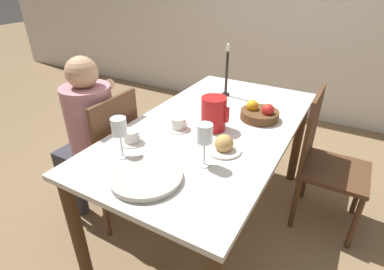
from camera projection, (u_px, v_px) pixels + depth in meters
name	position (u px, v px, depth m)	size (l,w,h in m)	color
ground_plane	(209.00, 219.00, 2.20)	(20.00, 20.00, 0.00)	#7F6647
wall_back	(303.00, 2.00, 3.21)	(10.00, 0.06, 2.60)	silver
dining_table	(212.00, 140.00, 1.87)	(0.91, 1.70, 0.77)	silver
chair_person_side	(107.00, 157.00, 2.02)	(0.42, 0.42, 0.95)	#51331E
chair_opposite	(325.00, 159.00, 1.99)	(0.42, 0.42, 0.95)	#51331E
person_seated	(89.00, 130.00, 1.93)	(0.39, 0.41, 1.18)	#33333D
red_pitcher	(214.00, 113.00, 1.73)	(0.17, 0.15, 0.20)	red
wine_glass_water	(119.00, 128.00, 1.44)	(0.08, 0.08, 0.21)	white
wine_glass_juice	(205.00, 136.00, 1.37)	(0.08, 0.08, 0.22)	white
teacup_near_person	(132.00, 137.00, 1.62)	(0.15, 0.15, 0.07)	silver
teacup_across	(178.00, 124.00, 1.76)	(0.15, 0.15, 0.07)	silver
serving_tray	(146.00, 177.00, 1.34)	(0.33, 0.33, 0.03)	#B7B2A8
bread_plate	(224.00, 145.00, 1.54)	(0.18, 0.18, 0.10)	silver
fruit_bowl	(260.00, 113.00, 1.87)	(0.24, 0.24, 0.12)	brown
candlestick_tall	(227.00, 76.00, 2.18)	(0.06, 0.06, 0.38)	black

